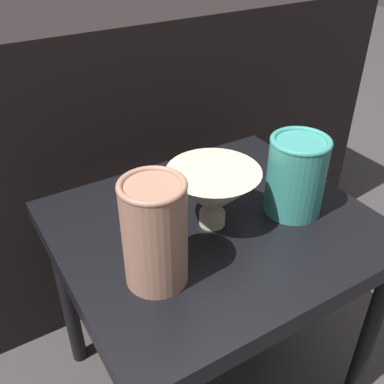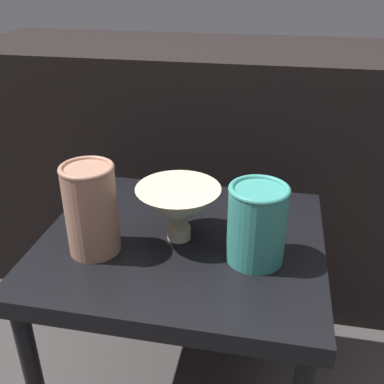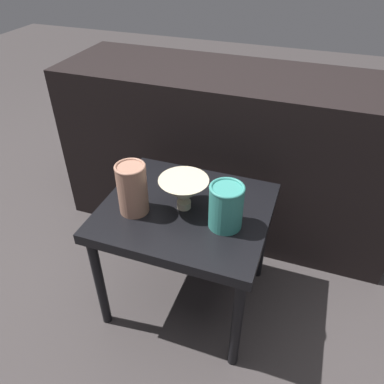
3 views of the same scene
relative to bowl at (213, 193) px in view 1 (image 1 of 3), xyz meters
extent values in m
plane|color=#383333|center=(0.01, 0.00, -0.56)|extent=(8.00, 8.00, 0.00)
cube|color=black|center=(0.01, 0.00, -0.09)|extent=(0.60, 0.52, 0.04)
cylinder|color=black|center=(0.27, -0.22, -0.34)|extent=(0.04, 0.04, 0.45)
cylinder|color=black|center=(-0.26, 0.22, -0.34)|extent=(0.04, 0.04, 0.45)
cylinder|color=black|center=(0.27, 0.22, -0.34)|extent=(0.04, 0.04, 0.45)
cube|color=black|center=(0.01, 0.59, -0.17)|extent=(1.58, 0.50, 0.79)
cylinder|color=#C1B293|center=(0.00, 0.00, -0.06)|extent=(0.05, 0.05, 0.03)
cone|color=#C1B293|center=(0.00, 0.00, 0.00)|extent=(0.17, 0.17, 0.09)
cylinder|color=#996B56|center=(-0.16, -0.08, 0.02)|extent=(0.10, 0.10, 0.18)
torus|color=#996B56|center=(-0.16, -0.08, 0.11)|extent=(0.11, 0.11, 0.01)
cylinder|color=teal|center=(0.16, -0.04, 0.01)|extent=(0.11, 0.11, 0.15)
torus|color=teal|center=(0.16, -0.04, 0.08)|extent=(0.12, 0.12, 0.01)
camera|label=1|loc=(-0.39, -0.57, 0.46)|focal=42.00mm
camera|label=2|loc=(0.18, -0.79, 0.46)|focal=42.00mm
camera|label=3|loc=(0.38, -0.98, 0.77)|focal=35.00mm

